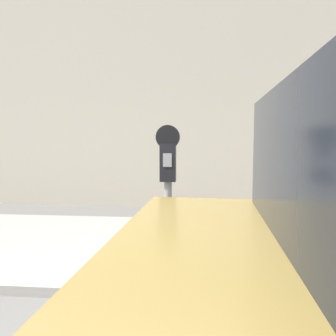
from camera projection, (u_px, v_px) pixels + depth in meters
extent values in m
cube|color=#9E9B96|center=(138.00, 246.00, 4.38)|extent=(24.00, 2.80, 0.10)
cube|color=beige|center=(162.00, 67.00, 7.05)|extent=(24.00, 0.30, 6.05)
cylinder|color=gray|center=(168.00, 230.00, 3.22)|extent=(0.08, 0.08, 0.97)
cube|color=black|center=(168.00, 163.00, 3.16)|extent=(0.15, 0.12, 0.37)
cube|color=gray|center=(167.00, 160.00, 3.09)|extent=(0.08, 0.01, 0.13)
cylinder|color=black|center=(168.00, 137.00, 3.14)|extent=(0.23, 0.10, 0.23)
cylinder|color=black|center=(267.00, 293.00, 2.43)|extent=(0.69, 0.25, 0.68)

